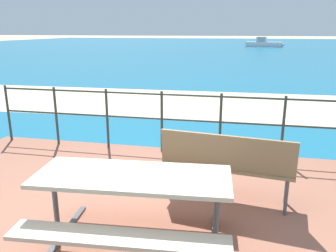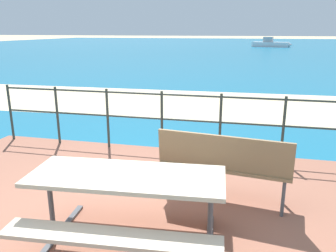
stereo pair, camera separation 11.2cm
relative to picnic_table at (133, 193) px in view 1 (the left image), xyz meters
name	(u,v)px [view 1 (the left image)]	position (x,y,z in m)	size (l,w,h in m)	color
ground_plane	(111,233)	(-0.35, 0.28, -0.65)	(240.00, 240.00, 0.00)	tan
patio_paving	(111,230)	(-0.35, 0.28, -0.62)	(6.40, 5.20, 0.06)	#935B47
sea_water	(232,47)	(-0.35, 40.28, -0.64)	(90.00, 90.00, 0.01)	#196B8E
beach_strip	(195,103)	(-0.35, 7.03, -0.64)	(54.00, 4.02, 0.01)	beige
picnic_table	(133,193)	(0.00, 0.00, 0.00)	(1.87, 1.43, 0.77)	#BCAD93
park_bench	(227,161)	(0.80, 1.10, -0.05)	(1.59, 0.61, 0.89)	#8C704C
railing_fence	(162,115)	(-0.35, 2.70, 0.06)	(5.94, 0.04, 1.05)	#2D3833
boat_near	(264,44)	(3.57, 42.71, -0.25)	(4.96, 2.53, 1.22)	silver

